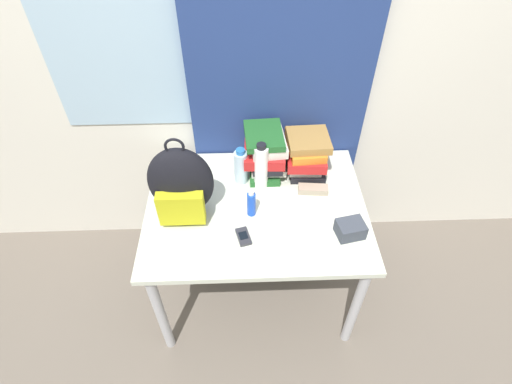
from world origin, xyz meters
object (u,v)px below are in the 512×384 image
object	(u,v)px
book_stack_center	(306,153)
water_bottle	(241,166)
sunscreen_bottle	(251,203)
sports_bottle	(261,167)
cell_phone	(243,237)
sunglasses_case	(313,189)
book_stack_left	(266,151)
camera_pouch	(350,229)
backpack	(181,184)

from	to	relation	value
book_stack_center	water_bottle	bearing A→B (deg)	-167.54
book_stack_center	sunscreen_bottle	size ratio (longest dim) A/B	1.87
sports_bottle	cell_phone	size ratio (longest dim) A/B	2.44
book_stack_center	sunglasses_case	xyz separation A→B (m)	(0.02, -0.17, -0.10)
book_stack_left	water_bottle	size ratio (longest dim) A/B	1.34
book_stack_center	sunscreen_bottle	distance (m)	0.43
cell_phone	sunglasses_case	xyz separation A→B (m)	(0.36, 0.28, 0.01)
sunscreen_bottle	sports_bottle	bearing A→B (deg)	74.49
sunglasses_case	camera_pouch	size ratio (longest dim) A/B	1.09
book_stack_left	sunglasses_case	distance (m)	0.32
cell_phone	sunscreen_bottle	bearing A→B (deg)	74.22
sports_bottle	cell_phone	bearing A→B (deg)	-105.62
sunscreen_bottle	sunglasses_case	distance (m)	0.35
backpack	book_stack_left	distance (m)	0.50
water_bottle	sports_bottle	distance (m)	0.11
sports_bottle	sunglasses_case	xyz separation A→B (m)	(0.26, -0.06, -0.11)
book_stack_center	cell_phone	size ratio (longest dim) A/B	2.65
water_bottle	camera_pouch	world-z (taller)	water_bottle
sports_bottle	sunglasses_case	world-z (taller)	sports_bottle
backpack	sports_bottle	distance (m)	0.42
sports_bottle	sunscreen_bottle	bearing A→B (deg)	-105.51
sunscreen_bottle	water_bottle	bearing A→B (deg)	100.98
backpack	camera_pouch	xyz separation A→B (m)	(0.77, -0.17, -0.15)
book_stack_center	sports_bottle	world-z (taller)	sports_bottle
backpack	sunglasses_case	world-z (taller)	backpack
book_stack_left	sports_bottle	size ratio (longest dim) A/B	1.04
book_stack_left	cell_phone	bearing A→B (deg)	-105.11
book_stack_left	book_stack_center	distance (m)	0.21
camera_pouch	backpack	bearing A→B (deg)	167.61
book_stack_center	sports_bottle	xyz separation A→B (m)	(-0.24, -0.11, 0.01)
sunglasses_case	camera_pouch	xyz separation A→B (m)	(0.13, -0.28, 0.02)
book_stack_center	sports_bottle	bearing A→B (deg)	-154.49
backpack	book_stack_left	xyz separation A→B (m)	(0.40, 0.29, -0.06)
backpack	water_bottle	bearing A→B (deg)	37.55
water_bottle	sports_bottle	xyz separation A→B (m)	(0.10, -0.04, 0.03)
sunscreen_bottle	sunglasses_case	size ratio (longest dim) A/B	1.01
water_bottle	sports_bottle	size ratio (longest dim) A/B	0.77
camera_pouch	water_bottle	bearing A→B (deg)	142.52
book_stack_left	camera_pouch	distance (m)	0.60
book_stack_left	cell_phone	xyz separation A→B (m)	(-0.13, -0.46, -0.12)
camera_pouch	sunglasses_case	bearing A→B (deg)	115.08
backpack	cell_phone	xyz separation A→B (m)	(0.28, -0.17, -0.18)
sports_bottle	book_stack_center	bearing A→B (deg)	25.51
water_bottle	sunscreen_bottle	size ratio (longest dim) A/B	1.33
book_stack_left	water_bottle	distance (m)	0.15
book_stack_left	cell_phone	distance (m)	0.49
camera_pouch	book_stack_left	bearing A→B (deg)	128.54
book_stack_center	sunglasses_case	distance (m)	0.20
sports_bottle	sunglasses_case	size ratio (longest dim) A/B	1.75
sunscreen_bottle	camera_pouch	world-z (taller)	sunscreen_bottle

